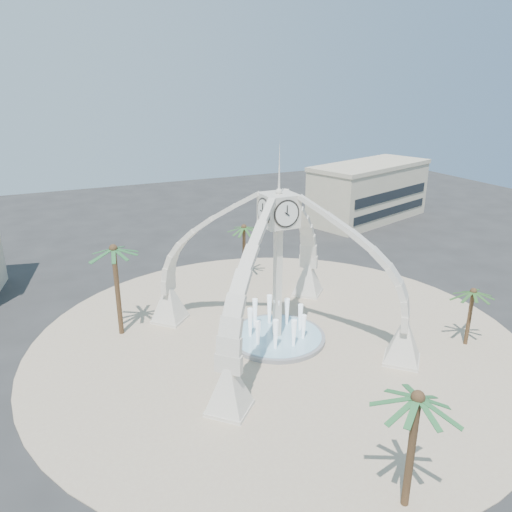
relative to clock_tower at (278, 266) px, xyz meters
name	(u,v)px	position (x,y,z in m)	size (l,w,h in m)	color
ground	(277,339)	(0.00, 0.00, -6.49)	(140.00, 140.00, 0.00)	#282828
plaza	(277,339)	(0.00, 0.00, -6.46)	(40.00, 40.00, 0.06)	tan
clock_tower	(278,266)	(0.00, 0.00, 0.00)	(17.94, 17.94, 16.30)	silver
fountain	(277,336)	(0.00, 0.00, -6.20)	(8.00, 8.00, 3.62)	gray
building_ne	(369,191)	(30.00, 28.00, -2.18)	(21.87, 14.17, 8.60)	beige
palm_east	(473,292)	(13.58, -7.16, -1.86)	(3.88, 3.88, 5.32)	brown
palm_west	(113,250)	(-11.48, 6.43, 0.99)	(5.14, 5.14, 8.43)	brown
palm_north	(244,228)	(2.97, 13.52, -0.79)	(4.34, 4.34, 6.48)	brown
palm_south	(418,399)	(-1.88, -17.90, -0.19)	(5.53, 5.53, 7.20)	brown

